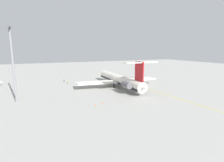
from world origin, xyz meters
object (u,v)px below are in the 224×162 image
Objects in this scene: ground_crew_starboard at (137,77)px; safety_cone_nose at (103,103)px; light_mast at (13,62)px; ground_crew_portside at (64,80)px; safety_cone_tail at (133,77)px; ground_crew_near_tail at (131,76)px; safety_cone_wingtip at (95,105)px; main_jetliner at (120,80)px; ground_crew_near_nose at (67,82)px.

safety_cone_nose is at bearing -42.33° from ground_crew_starboard.
ground_crew_starboard is 73.35m from light_mast.
safety_cone_tail is at bearing -67.97° from ground_crew_portside.
ground_crew_portside is 44.38m from safety_cone_tail.
ground_crew_near_tail is 0.07× the size of light_mast.
safety_cone_wingtip is (-44.56, 40.66, -0.84)m from ground_crew_near_tail.
safety_cone_nose is 59.28m from safety_cone_tail.
ground_crew_near_tail is 3.20× the size of safety_cone_wingtip.
ground_crew_starboard is at bearing -168.25° from safety_cone_tail.
main_jetliner reaches higher than ground_crew_portside.
main_jetliner is 27.81m from safety_cone_nose.
safety_cone_nose is (-41.38, -4.37, -0.84)m from ground_crew_near_nose.
ground_crew_starboard is at bearing 10.97° from ground_crew_near_nose.
safety_cone_wingtip is at bearing 108.23° from ground_crew_near_tail.
ground_crew_near_tail is 57.87m from safety_cone_nose.
ground_crew_starboard is (-3.30, -2.19, 0.05)m from ground_crew_near_tail.
ground_crew_portside is at bearing 87.58° from safety_cone_tail.
safety_cone_wingtip is 31.99m from light_mast.
ground_crew_near_tail is (2.50, -42.08, -0.00)m from ground_crew_near_nose.
main_jetliner is 30.27m from safety_cone_wingtip.
light_mast reaches higher than ground_crew_near_tail.
safety_cone_tail is (-1.88, -44.33, -0.79)m from ground_crew_portside.
ground_crew_near_tail is 1.04× the size of ground_crew_portside.
safety_cone_tail is at bearing -166.06° from ground_crew_starboard.
main_jetliner is 87.01× the size of safety_cone_tail.
main_jetliner is at bearing -81.69° from light_mast.
ground_crew_starboard is at bearing -47.29° from main_jetliner.
ground_crew_near_tail is at bearing -42.38° from safety_cone_wingtip.
safety_cone_wingtip is (-47.13, -2.31, -0.79)m from ground_crew_portside.
safety_cone_nose is at bearing 109.94° from ground_crew_near_tail.
safety_cone_wingtip is at bearing 137.12° from safety_cone_tail.
ground_crew_near_nose is 0.07× the size of light_mast.
ground_crew_starboard is 0.07× the size of light_mast.
ground_crew_near_nose reaches higher than safety_cone_wingtip.
ground_crew_near_nose is at bearing -88.85° from ground_crew_starboard.
safety_cone_nose is (-40.58, 39.90, -0.89)m from ground_crew_starboard.
ground_crew_starboard is 4.18m from safety_cone_tail.
ground_crew_starboard reaches higher than safety_cone_wingtip.
ground_crew_near_tail is 72.63m from light_mast.
main_jetliner reaches higher than ground_crew_starboard.
ground_crew_near_tail reaches higher than safety_cone_wingtip.
safety_cone_wingtip is at bearing -76.07° from ground_crew_near_nose.
ground_crew_near_nose is 41.62m from safety_cone_nose.
safety_cone_tail is (44.58, -39.06, 0.00)m from safety_cone_nose.
ground_crew_near_tail is 1.74m from safety_cone_tail.
ground_crew_near_nose is at bearing 48.72° from main_jetliner.
ground_crew_near_tail is at bearing -40.67° from safety_cone_nose.
ground_crew_near_tail is at bearing -65.66° from light_mast.
ground_crew_portside is (25.41, 23.09, -2.74)m from main_jetliner.
main_jetliner is at bearing -46.32° from ground_crew_starboard.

